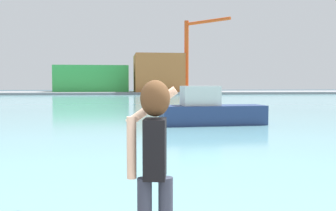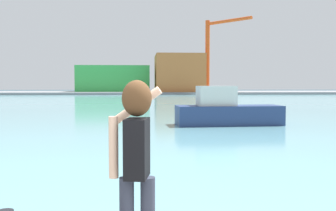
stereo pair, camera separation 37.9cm
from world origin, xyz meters
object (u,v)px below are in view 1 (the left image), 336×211
warehouse_left (92,79)px  warehouse_right (158,73)px  port_crane (192,48)px  boat_moored (210,111)px  person_photographer (154,152)px

warehouse_left → warehouse_right: (15.79, -3.57, 1.28)m
port_crane → warehouse_left: bearing=158.6°
boat_moored → port_crane: 67.64m
person_photographer → boat_moored: 18.55m
boat_moored → port_crane: size_ratio=0.37×
person_photographer → warehouse_left: (-6.74, 92.83, 1.98)m
boat_moored → warehouse_left: 75.89m
boat_moored → warehouse_right: 71.62m
person_photographer → port_crane: size_ratio=0.11×
warehouse_right → port_crane: port_crane is taller
boat_moored → person_photographer: bearing=-108.1°
boat_moored → warehouse_left: bearing=95.8°
boat_moored → warehouse_right: bearing=83.6°
person_photographer → warehouse_left: bearing=14.0°
boat_moored → port_crane: port_crane is taller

